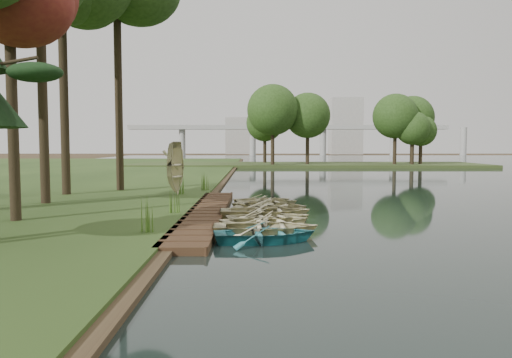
{
  "coord_description": "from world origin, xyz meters",
  "views": [
    {
      "loc": [
        0.52,
        -21.92,
        3.22
      ],
      "look_at": [
        0.59,
        0.61,
        1.64
      ],
      "focal_mm": 35.0,
      "sensor_mm": 36.0,
      "label": 1
    }
  ],
  "objects_px": {
    "boardwalk": "(207,214)",
    "rowboat_0": "(265,232)",
    "stored_rowboat": "(176,190)",
    "rowboat_1": "(266,225)",
    "rowboat_2": "(266,220)"
  },
  "relations": [
    {
      "from": "boardwalk",
      "to": "stored_rowboat",
      "type": "xyz_separation_m",
      "value": [
        -2.36,
        6.6,
        0.47
      ]
    },
    {
      "from": "boardwalk",
      "to": "rowboat_2",
      "type": "distance_m",
      "value": 4.31
    },
    {
      "from": "rowboat_1",
      "to": "rowboat_2",
      "type": "height_order",
      "value": "rowboat_1"
    },
    {
      "from": "rowboat_2",
      "to": "stored_rowboat",
      "type": "distance_m",
      "value": 11.2
    },
    {
      "from": "rowboat_0",
      "to": "rowboat_1",
      "type": "relative_size",
      "value": 0.92
    },
    {
      "from": "boardwalk",
      "to": "stored_rowboat",
      "type": "relative_size",
      "value": 5.22
    },
    {
      "from": "rowboat_2",
      "to": "rowboat_0",
      "type": "bearing_deg",
      "value": 160.65
    },
    {
      "from": "boardwalk",
      "to": "rowboat_1",
      "type": "distance_m",
      "value": 5.53
    },
    {
      "from": "boardwalk",
      "to": "rowboat_0",
      "type": "bearing_deg",
      "value": -67.57
    },
    {
      "from": "rowboat_0",
      "to": "boardwalk",
      "type": "bearing_deg",
      "value": 13.76
    },
    {
      "from": "boardwalk",
      "to": "rowboat_0",
      "type": "distance_m",
      "value": 6.48
    },
    {
      "from": "stored_rowboat",
      "to": "rowboat_1",
      "type": "bearing_deg",
      "value": -135.77
    },
    {
      "from": "boardwalk",
      "to": "rowboat_0",
      "type": "relative_size",
      "value": 4.8
    },
    {
      "from": "rowboat_0",
      "to": "rowboat_1",
      "type": "bearing_deg",
      "value": -10.83
    },
    {
      "from": "rowboat_2",
      "to": "boardwalk",
      "type": "bearing_deg",
      "value": 19.19
    }
  ]
}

